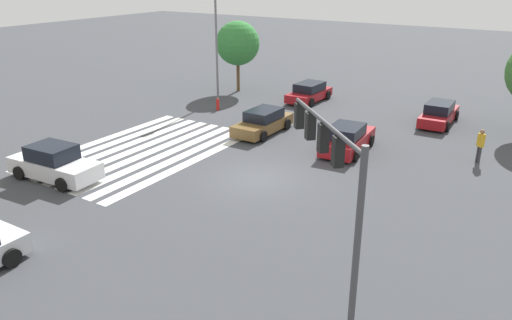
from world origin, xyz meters
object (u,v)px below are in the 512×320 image
(car_0, at_px, (309,92))
(street_light_pole_a, at_px, (216,35))
(car_3, at_px, (347,139))
(pedestrian, at_px, (480,144))
(fire_hydrant, at_px, (218,104))
(tree_corner_b, at_px, (238,43))
(traffic_signal_mast, at_px, (330,168))
(car_1, at_px, (439,114))
(car_4, at_px, (54,164))
(car_2, at_px, (263,122))

(car_0, relative_size, street_light_pole_a, 0.53)
(car_3, xyz_separation_m, pedestrian, (-2.09, 6.45, 0.30))
(pedestrian, distance_m, fire_hydrant, 17.54)
(tree_corner_b, bearing_deg, traffic_signal_mast, 39.82)
(pedestrian, bearing_deg, street_light_pole_a, -52.77)
(street_light_pole_a, xyz_separation_m, fire_hydrant, (2.29, 1.70, -4.45))
(car_1, relative_size, car_4, 0.99)
(car_0, bearing_deg, pedestrian, 64.98)
(traffic_signal_mast, xyz_separation_m, street_light_pole_a, (-17.98, -17.37, 0.53))
(car_3, xyz_separation_m, car_4, (11.13, -10.28, 0.05))
(car_2, bearing_deg, pedestrian, 98.42)
(car_2, height_order, fire_hydrant, car_2)
(car_3, distance_m, car_4, 15.15)
(street_light_pole_a, bearing_deg, car_0, 120.23)
(car_2, bearing_deg, fire_hydrant, -115.96)
(car_1, height_order, pedestrian, pedestrian)
(pedestrian, bearing_deg, fire_hydrant, -46.26)
(traffic_signal_mast, height_order, car_2, traffic_signal_mast)
(car_1, bearing_deg, pedestrian, -151.19)
(car_0, distance_m, street_light_pole_a, 8.11)
(pedestrian, bearing_deg, car_1, -103.16)
(car_1, xyz_separation_m, street_light_pole_a, (2.82, -15.72, 4.21))
(car_2, relative_size, fire_hydrant, 5.33)
(car_4, bearing_deg, pedestrian, 34.21)
(car_0, distance_m, pedestrian, 14.79)
(car_4, bearing_deg, car_1, 51.30)
(traffic_signal_mast, distance_m, tree_corner_b, 27.78)
(car_3, bearing_deg, traffic_signal_mast, -163.89)
(car_2, distance_m, car_3, 5.64)
(car_4, xyz_separation_m, street_light_pole_a, (-16.38, -2.48, 4.12))
(car_0, relative_size, car_1, 0.93)
(traffic_signal_mast, bearing_deg, pedestrian, -52.05)
(tree_corner_b, distance_m, fire_hydrant, 6.93)
(pedestrian, bearing_deg, traffic_signal_mast, 39.49)
(car_1, bearing_deg, street_light_pole_a, 98.70)
(traffic_signal_mast, bearing_deg, street_light_pole_a, -0.99)
(car_0, bearing_deg, street_light_pole_a, -58.10)
(car_0, bearing_deg, car_2, 9.31)
(pedestrian, bearing_deg, car_4, -5.12)
(car_0, xyz_separation_m, fire_hydrant, (5.79, -4.30, -0.24))
(car_3, bearing_deg, pedestrian, -75.80)
(car_1, bearing_deg, traffic_signal_mast, -176.94)
(car_4, relative_size, street_light_pole_a, 0.58)
(car_0, height_order, pedestrian, pedestrian)
(traffic_signal_mast, distance_m, pedestrian, 15.31)
(car_1, xyz_separation_m, car_4, (19.20, -13.24, 0.10))
(car_3, xyz_separation_m, fire_hydrant, (-2.95, -11.06, -0.28))
(car_0, xyz_separation_m, car_3, (8.74, 6.77, 0.04))
(car_0, bearing_deg, car_4, -8.35)
(traffic_signal_mast, height_order, pedestrian, traffic_signal_mast)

